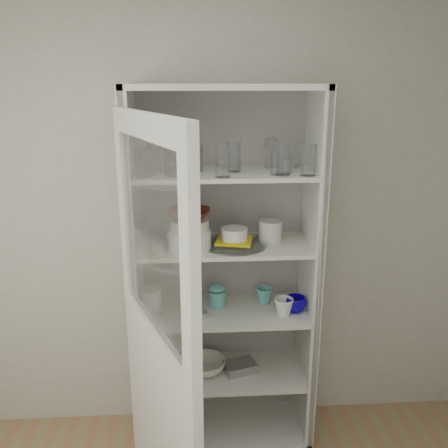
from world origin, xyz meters
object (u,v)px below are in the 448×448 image
(pantry_cabinet, at_px, (223,292))
(plate_stack_back, at_px, (182,229))
(goblet_0, at_px, (155,151))
(teal_jar, at_px, (217,297))
(goblet_3, at_px, (298,153))
(mug_white, at_px, (284,307))
(cream_dish, at_px, (205,365))
(cream_bowl, at_px, (189,225))
(goblet_1, at_px, (191,151))
(grey_bowl_stack, at_px, (270,231))
(goblet_2, at_px, (271,151))
(plate_stack_front, at_px, (190,240))
(glass_platter, at_px, (234,243))
(white_ramekin, at_px, (234,234))
(mug_teal, at_px, (264,295))
(mug_blue, at_px, (296,304))
(white_canister, at_px, (152,300))
(measuring_cups, at_px, (195,314))
(cupboard_door, at_px, (159,376))
(tin_box, at_px, (240,367))
(terracotta_bowl, at_px, (189,215))

(pantry_cabinet, xyz_separation_m, plate_stack_back, (-0.23, 0.08, 0.36))
(pantry_cabinet, xyz_separation_m, goblet_0, (-0.36, 0.01, 0.82))
(teal_jar, bearing_deg, goblet_3, 6.63)
(mug_white, bearing_deg, cream_dish, 153.00)
(goblet_3, xyz_separation_m, cream_bowl, (-0.60, -0.17, -0.35))
(goblet_1, distance_m, grey_bowl_stack, 0.62)
(goblet_2, xyz_separation_m, cream_bowl, (-0.45, -0.17, -0.36))
(cream_bowl, bearing_deg, pantry_cabinet, 37.44)
(pantry_cabinet, bearing_deg, plate_stack_front, -142.56)
(goblet_3, relative_size, glass_platter, 0.43)
(glass_platter, bearing_deg, pantry_cabinet, 119.23)
(white_ramekin, distance_m, mug_teal, 0.47)
(glass_platter, xyz_separation_m, mug_blue, (0.35, -0.02, -0.36))
(white_ramekin, bearing_deg, goblet_0, 165.20)
(goblet_2, bearing_deg, pantry_cabinet, -173.70)
(goblet_3, xyz_separation_m, white_canister, (-0.82, -0.09, -0.81))
(goblet_0, bearing_deg, cream_dish, -17.90)
(mug_teal, relative_size, measuring_cups, 1.00)
(measuring_cups, distance_m, white_canister, 0.26)
(plate_stack_back, bearing_deg, measuring_cups, -74.32)
(cupboard_door, bearing_deg, pantry_cabinet, 132.67)
(white_ramekin, bearing_deg, teal_jar, 140.25)
(goblet_2, bearing_deg, plate_stack_back, 174.01)
(goblet_2, relative_size, grey_bowl_stack, 1.42)
(grey_bowl_stack, bearing_deg, cream_dish, -177.41)
(pantry_cabinet, xyz_separation_m, mug_teal, (0.24, 0.01, -0.03))
(pantry_cabinet, relative_size, white_ramekin, 14.67)
(glass_platter, height_order, tin_box, glass_platter)
(goblet_3, height_order, glass_platter, goblet_3)
(pantry_cabinet, relative_size, cream_bowl, 10.33)
(terracotta_bowl, xyz_separation_m, teal_jar, (0.15, 0.12, -0.53))
(goblet_1, bearing_deg, goblet_3, -1.89)
(goblet_1, distance_m, white_ramekin, 0.50)
(terracotta_bowl, distance_m, white_ramekin, 0.27)
(white_ramekin, xyz_separation_m, grey_bowl_stack, (0.20, 0.05, -0.00))
(white_ramekin, relative_size, tin_box, 0.79)
(terracotta_bowl, bearing_deg, cupboard_door, -104.33)
(goblet_0, xyz_separation_m, cream_bowl, (0.18, -0.16, -0.37))
(pantry_cabinet, bearing_deg, mug_teal, 1.78)
(goblet_0, distance_m, goblet_3, 0.77)
(mug_blue, relative_size, tin_box, 0.64)
(cupboard_door, relative_size, glass_platter, 5.62)
(terracotta_bowl, bearing_deg, tin_box, 12.89)
(white_canister, distance_m, cream_dish, 0.52)
(glass_platter, distance_m, teal_jar, 0.37)
(goblet_0, xyz_separation_m, plate_stack_back, (0.13, 0.07, -0.45))
(mug_teal, relative_size, tin_box, 0.55)
(goblet_1, xyz_separation_m, terracotta_bowl, (-0.02, -0.19, -0.30))
(pantry_cabinet, relative_size, goblet_3, 13.82)
(terracotta_bowl, height_order, mug_white, terracotta_bowl)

